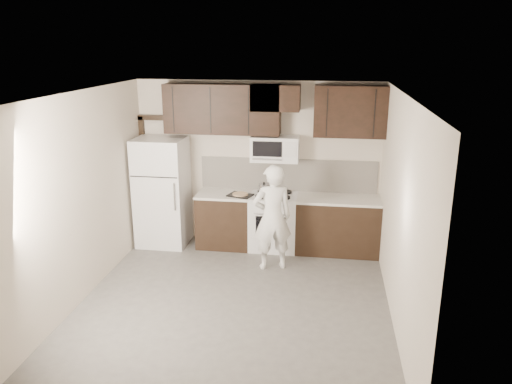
% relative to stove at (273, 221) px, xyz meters
% --- Properties ---
extents(floor, '(4.50, 4.50, 0.00)m').
position_rel_stove_xyz_m(floor, '(-0.30, -1.94, -0.46)').
color(floor, '#524F4D').
rests_on(floor, ground).
extents(back_wall, '(4.00, 0.00, 4.00)m').
position_rel_stove_xyz_m(back_wall, '(-0.30, 0.31, 0.89)').
color(back_wall, beige).
rests_on(back_wall, ground).
extents(ceiling, '(4.50, 4.50, 0.00)m').
position_rel_stove_xyz_m(ceiling, '(-0.30, -1.94, 2.24)').
color(ceiling, white).
rests_on(ceiling, back_wall).
extents(counter_run, '(2.95, 0.64, 0.91)m').
position_rel_stove_xyz_m(counter_run, '(0.30, 0.00, -0.00)').
color(counter_run, black).
rests_on(counter_run, floor).
extents(stove, '(0.76, 0.66, 0.94)m').
position_rel_stove_xyz_m(stove, '(0.00, 0.00, 0.00)').
color(stove, white).
rests_on(stove, floor).
extents(backsplash, '(2.90, 0.02, 0.54)m').
position_rel_stove_xyz_m(backsplash, '(0.20, 0.30, 0.72)').
color(backsplash, silver).
rests_on(backsplash, counter_run).
extents(upper_cabinets, '(3.48, 0.35, 0.78)m').
position_rel_stove_xyz_m(upper_cabinets, '(-0.09, 0.14, 1.82)').
color(upper_cabinets, black).
rests_on(upper_cabinets, back_wall).
extents(microwave, '(0.76, 0.42, 0.40)m').
position_rel_stove_xyz_m(microwave, '(-0.00, 0.12, 1.19)').
color(microwave, white).
rests_on(microwave, upper_cabinets).
extents(refrigerator, '(0.80, 0.76, 1.80)m').
position_rel_stove_xyz_m(refrigerator, '(-1.85, -0.05, 0.44)').
color(refrigerator, white).
rests_on(refrigerator, floor).
extents(door_trim, '(0.50, 0.08, 2.12)m').
position_rel_stove_xyz_m(door_trim, '(-2.22, 0.27, 0.79)').
color(door_trim, black).
rests_on(door_trim, floor).
extents(saucepan, '(0.30, 0.18, 0.17)m').
position_rel_stove_xyz_m(saucepan, '(-0.18, 0.15, 0.52)').
color(saucepan, silver).
rests_on(saucepan, stove).
extents(baking_tray, '(0.44, 0.38, 0.02)m').
position_rel_stove_xyz_m(baking_tray, '(-0.53, -0.11, 0.46)').
color(baking_tray, black).
rests_on(baking_tray, counter_run).
extents(pizza, '(0.31, 0.31, 0.02)m').
position_rel_stove_xyz_m(pizza, '(-0.53, -0.11, 0.48)').
color(pizza, beige).
rests_on(pizza, baking_tray).
extents(person, '(0.68, 0.55, 1.60)m').
position_rel_stove_xyz_m(person, '(0.07, -0.77, 0.34)').
color(person, silver).
rests_on(person, floor).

